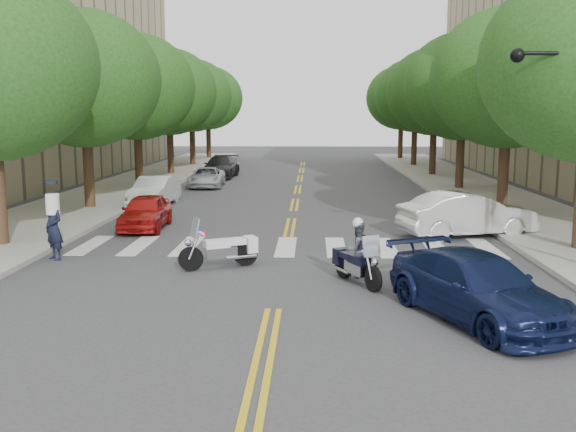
# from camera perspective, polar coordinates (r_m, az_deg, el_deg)

# --- Properties ---
(ground) EXTENTS (140.00, 140.00, 0.00)m
(ground) POSITION_cam_1_polar(r_m,az_deg,el_deg) (13.76, -1.30, -8.31)
(ground) COLOR #38383A
(ground) RESTS_ON ground
(sidewalk_left) EXTENTS (5.00, 60.00, 0.15)m
(sidewalk_left) POSITION_cam_1_polar(r_m,az_deg,el_deg) (36.81, -14.09, 2.49)
(sidewalk_left) COLOR #9E9991
(sidewalk_left) RESTS_ON ground
(sidewalk_right) EXTENTS (5.00, 60.00, 0.15)m
(sidewalk_right) POSITION_cam_1_polar(r_m,az_deg,el_deg) (36.39, 16.02, 2.34)
(sidewalk_right) COLOR #9E9991
(sidewalk_right) RESTS_ON ground
(tree_l_1) EXTENTS (6.40, 6.40, 8.45)m
(tree_l_1) POSITION_cam_1_polar(r_m,az_deg,el_deg) (28.80, -17.66, 11.52)
(tree_l_1) COLOR #382316
(tree_l_1) RESTS_ON ground
(tree_l_2) EXTENTS (6.40, 6.40, 8.45)m
(tree_l_2) POSITION_cam_1_polar(r_m,az_deg,el_deg) (36.43, -13.35, 11.09)
(tree_l_2) COLOR #382316
(tree_l_2) RESTS_ON ground
(tree_l_3) EXTENTS (6.40, 6.40, 8.45)m
(tree_l_3) POSITION_cam_1_polar(r_m,az_deg,el_deg) (44.19, -10.55, 10.78)
(tree_l_3) COLOR #382316
(tree_l_3) RESTS_ON ground
(tree_l_4) EXTENTS (6.40, 6.40, 8.45)m
(tree_l_4) POSITION_cam_1_polar(r_m,az_deg,el_deg) (52.02, -8.59, 10.54)
(tree_l_4) COLOR #382316
(tree_l_4) RESTS_ON ground
(tree_l_5) EXTENTS (6.40, 6.40, 8.45)m
(tree_l_5) POSITION_cam_1_polar(r_m,az_deg,el_deg) (59.90, -7.14, 10.36)
(tree_l_5) COLOR #382316
(tree_l_5) RESTS_ON ground
(tree_r_1) EXTENTS (6.40, 6.40, 8.45)m
(tree_r_1) POSITION_cam_1_polar(r_m,az_deg,el_deg) (28.30, 18.99, 11.50)
(tree_r_1) COLOR #382316
(tree_r_1) RESTS_ON ground
(tree_r_2) EXTENTS (6.40, 6.40, 8.45)m
(tree_r_2) POSITION_cam_1_polar(r_m,az_deg,el_deg) (36.03, 15.30, 11.04)
(tree_r_2) COLOR #382316
(tree_r_2) RESTS_ON ground
(tree_r_3) EXTENTS (6.40, 6.40, 8.45)m
(tree_r_3) POSITION_cam_1_polar(r_m,az_deg,el_deg) (43.86, 12.93, 10.72)
(tree_r_3) COLOR #382316
(tree_r_3) RESTS_ON ground
(tree_r_4) EXTENTS (6.40, 6.40, 8.45)m
(tree_r_4) POSITION_cam_1_polar(r_m,az_deg,el_deg) (51.75, 11.28, 10.48)
(tree_r_4) COLOR #382316
(tree_r_4) RESTS_ON ground
(tree_r_5) EXTENTS (6.40, 6.40, 8.45)m
(tree_r_5) POSITION_cam_1_polar(r_m,az_deg,el_deg) (59.66, 10.07, 10.30)
(tree_r_5) COLOR #382316
(tree_r_5) RESTS_ON ground
(motorcycle_police) EXTENTS (1.11, 1.90, 1.65)m
(motorcycle_police) POSITION_cam_1_polar(r_m,az_deg,el_deg) (15.71, 6.09, -3.39)
(motorcycle_police) COLOR black
(motorcycle_police) RESTS_ON ground
(motorcycle_parked) EXTENTS (2.05, 1.23, 1.42)m
(motorcycle_parked) POSITION_cam_1_polar(r_m,az_deg,el_deg) (17.38, -5.57, -2.98)
(motorcycle_parked) COLOR black
(motorcycle_parked) RESTS_ON ground
(officer_standing) EXTENTS (0.79, 0.75, 1.82)m
(officer_standing) POSITION_cam_1_polar(r_m,az_deg,el_deg) (19.31, -20.09, -1.03)
(officer_standing) COLOR black
(officer_standing) RESTS_ON ground
(convertible) EXTENTS (4.87, 2.87, 1.52)m
(convertible) POSITION_cam_1_polar(r_m,az_deg,el_deg) (22.48, 15.64, 0.15)
(convertible) COLOR white
(convertible) RESTS_ON ground
(sedan_blue) EXTENTS (3.55, 4.94, 1.33)m
(sedan_blue) POSITION_cam_1_polar(r_m,az_deg,el_deg) (13.48, 16.45, -6.11)
(sedan_blue) COLOR #0E183D
(sedan_blue) RESTS_ON ground
(parked_car_a) EXTENTS (1.61, 3.72, 1.25)m
(parked_car_a) POSITION_cam_1_polar(r_m,az_deg,el_deg) (23.65, -12.55, 0.37)
(parked_car_a) COLOR #A81311
(parked_car_a) RESTS_ON ground
(parked_car_b) EXTENTS (1.64, 4.13, 1.34)m
(parked_car_b) POSITION_cam_1_polar(r_m,az_deg,el_deg) (29.48, -11.78, 2.16)
(parked_car_b) COLOR silver
(parked_car_b) RESTS_ON ground
(parked_car_c) EXTENTS (2.07, 4.11, 1.11)m
(parked_car_c) POSITION_cam_1_polar(r_m,az_deg,el_deg) (36.73, -7.24, 3.43)
(parked_car_c) COLOR #B1B5B9
(parked_car_c) RESTS_ON ground
(parked_car_d) EXTENTS (2.16, 4.89, 1.40)m
(parked_car_d) POSITION_cam_1_polar(r_m,az_deg,el_deg) (42.18, -6.01, 4.36)
(parked_car_d) COLOR black
(parked_car_d) RESTS_ON ground
(parked_car_e) EXTENTS (1.51, 3.51, 1.18)m
(parked_car_e) POSITION_cam_1_polar(r_m,az_deg,el_deg) (45.70, -5.38, 4.60)
(parked_car_e) COLOR #9B9BA0
(parked_car_e) RESTS_ON ground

